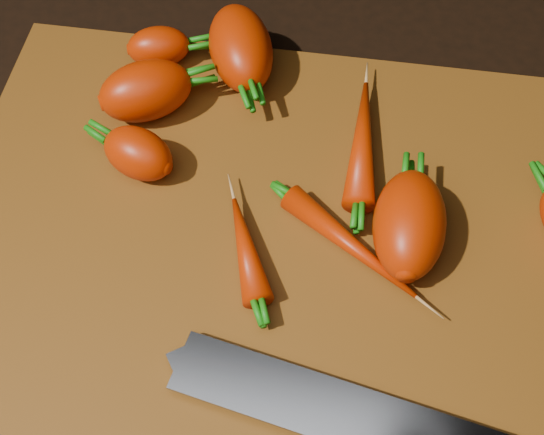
# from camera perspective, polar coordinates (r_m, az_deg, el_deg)

# --- Properties ---
(ground) EXTENTS (2.00, 2.00, 0.01)m
(ground) POSITION_cam_1_polar(r_m,az_deg,el_deg) (0.58, -0.14, -2.67)
(ground) COLOR black
(cutting_board) EXTENTS (0.50, 0.40, 0.01)m
(cutting_board) POSITION_cam_1_polar(r_m,az_deg,el_deg) (0.57, -0.15, -2.12)
(cutting_board) COLOR brown
(cutting_board) RESTS_ON ground
(carrot_0) EXTENTS (0.09, 0.08, 0.05)m
(carrot_0) POSITION_cam_1_polar(r_m,az_deg,el_deg) (0.64, -9.49, 9.39)
(carrot_0) COLOR #C02903
(carrot_0) RESTS_ON cutting_board
(carrot_1) EXTENTS (0.07, 0.06, 0.04)m
(carrot_1) POSITION_cam_1_polar(r_m,az_deg,el_deg) (0.60, -10.04, 4.78)
(carrot_1) COLOR #C02903
(carrot_1) RESTS_ON cutting_board
(carrot_2) EXTENTS (0.08, 0.10, 0.05)m
(carrot_2) POSITION_cam_1_polar(r_m,az_deg,el_deg) (0.66, -2.37, 12.63)
(carrot_2) COLOR #C02903
(carrot_2) RESTS_ON cutting_board
(carrot_3) EXTENTS (0.05, 0.09, 0.05)m
(carrot_3) POSITION_cam_1_polar(r_m,az_deg,el_deg) (0.56, 10.30, -0.51)
(carrot_3) COLOR #C02903
(carrot_3) RESTS_ON cutting_board
(carrot_4) EXTENTS (0.06, 0.05, 0.04)m
(carrot_4) POSITION_cam_1_polar(r_m,az_deg,el_deg) (0.68, -8.54, 12.60)
(carrot_4) COLOR #C02903
(carrot_4) RESTS_ON cutting_board
(carrot_6) EXTENTS (0.03, 0.12, 0.03)m
(carrot_6) POSITION_cam_1_polar(r_m,az_deg,el_deg) (0.61, 6.82, 5.74)
(carrot_6) COLOR #C02903
(carrot_6) RESTS_ON cutting_board
(carrot_7) EXTENTS (0.11, 0.09, 0.02)m
(carrot_7) POSITION_cam_1_polar(r_m,az_deg,el_deg) (0.56, 5.92, -2.03)
(carrot_7) COLOR #C02903
(carrot_7) RESTS_ON cutting_board
(carrot_8) EXTENTS (0.05, 0.09, 0.02)m
(carrot_8) POSITION_cam_1_polar(r_m,az_deg,el_deg) (0.55, -1.99, -2.33)
(carrot_8) COLOR #C02903
(carrot_8) RESTS_ON cutting_board
(knife) EXTENTS (0.38, 0.10, 0.02)m
(knife) POSITION_cam_1_polar(r_m,az_deg,el_deg) (0.51, 8.38, -15.37)
(knife) COLOR gray
(knife) RESTS_ON cutting_board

